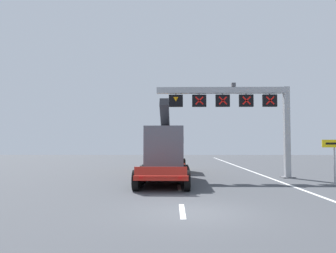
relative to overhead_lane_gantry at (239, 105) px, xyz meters
The scene contains 6 objects.
ground 13.47m from the overhead_lane_gantry, 109.43° to the right, with size 112.00×112.00×0.00m, color #424449.
lane_markings 12.48m from the overhead_lane_gantry, 113.48° to the left, with size 0.20×58.70×0.01m.
edge_line_right 5.69m from the overhead_lane_gantry, ahead, with size 0.20×63.00×0.01m, color silver.
overhead_lane_gantry is the anchor object (origin of this frame).
heavy_haul_truck_red 6.33m from the overhead_lane_gantry, behind, with size 3.22×14.10×5.30m.
exit_sign_yellow 7.10m from the overhead_lane_gantry, 40.97° to the right, with size 1.49×0.15×2.71m.
Camera 1 is at (-0.71, -11.74, 2.52)m, focal length 34.30 mm.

